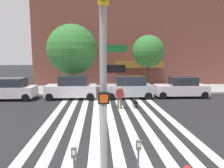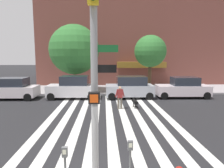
{
  "view_description": "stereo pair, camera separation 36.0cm",
  "coord_description": "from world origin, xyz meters",
  "px_view_note": "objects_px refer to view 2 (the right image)",
  "views": [
    {
      "loc": [
        -0.11,
        -5.6,
        3.76
      ],
      "look_at": [
        0.8,
        8.21,
        1.88
      ],
      "focal_mm": 32.56,
      "sensor_mm": 36.0,
      "label": 1
    },
    {
      "loc": [
        0.25,
        -5.62,
        3.76
      ],
      "look_at": [
        0.8,
        8.21,
        1.88
      ],
      "focal_mm": 32.56,
      "sensor_mm": 36.0,
      "label": 2
    }
  ],
  "objects_px": {
    "parked_car_fourth_in_line": "(183,88)",
    "pedestrian_dog_walker": "(120,96)",
    "parking_meter_second_along": "(130,157)",
    "parked_car_behind_first": "(73,88)",
    "street_tree_nearest": "(74,50)",
    "dog_on_leash": "(135,102)",
    "parked_car_near_curb": "(11,89)",
    "street_tree_middle": "(150,51)",
    "parking_meter_curbside": "(65,165)",
    "traffic_light_pole": "(94,66)",
    "parked_car_third_in_line": "(130,88)"
  },
  "relations": [
    {
      "from": "parked_car_near_curb",
      "to": "parked_car_fourth_in_line",
      "type": "relative_size",
      "value": 0.97
    },
    {
      "from": "parking_meter_second_along",
      "to": "parked_car_third_in_line",
      "type": "distance_m",
      "value": 13.0
    },
    {
      "from": "street_tree_nearest",
      "to": "parking_meter_second_along",
      "type": "bearing_deg",
      "value": -76.87
    },
    {
      "from": "parked_car_near_curb",
      "to": "street_tree_nearest",
      "type": "relative_size",
      "value": 0.68
    },
    {
      "from": "parking_meter_curbside",
      "to": "parked_car_third_in_line",
      "type": "xyz_separation_m",
      "value": [
        3.35,
        13.22,
        -0.06
      ]
    },
    {
      "from": "street_tree_nearest",
      "to": "dog_on_leash",
      "type": "xyz_separation_m",
      "value": [
        5.29,
        -6.54,
        -4.0
      ]
    },
    {
      "from": "parking_meter_second_along",
      "to": "street_tree_middle",
      "type": "bearing_deg",
      "value": 75.57
    },
    {
      "from": "parking_meter_second_along",
      "to": "dog_on_leash",
      "type": "height_order",
      "value": "parking_meter_second_along"
    },
    {
      "from": "parking_meter_curbside",
      "to": "parked_car_behind_first",
      "type": "distance_m",
      "value": 13.34
    },
    {
      "from": "parking_meter_second_along",
      "to": "parked_car_near_curb",
      "type": "xyz_separation_m",
      "value": [
        -8.91,
        12.9,
        -0.12
      ]
    },
    {
      "from": "parking_meter_curbside",
      "to": "parked_car_near_curb",
      "type": "relative_size",
      "value": 0.29
    },
    {
      "from": "parking_meter_curbside",
      "to": "pedestrian_dog_walker",
      "type": "relative_size",
      "value": 0.83
    },
    {
      "from": "parked_car_near_curb",
      "to": "pedestrian_dog_walker",
      "type": "relative_size",
      "value": 2.82
    },
    {
      "from": "dog_on_leash",
      "to": "street_tree_nearest",
      "type": "bearing_deg",
      "value": 129.0
    },
    {
      "from": "pedestrian_dog_walker",
      "to": "dog_on_leash",
      "type": "height_order",
      "value": "pedestrian_dog_walker"
    },
    {
      "from": "parking_meter_second_along",
      "to": "parked_car_behind_first",
      "type": "height_order",
      "value": "parked_car_behind_first"
    },
    {
      "from": "parking_meter_curbside",
      "to": "street_tree_nearest",
      "type": "relative_size",
      "value": 0.2
    },
    {
      "from": "dog_on_leash",
      "to": "parked_car_behind_first",
      "type": "bearing_deg",
      "value": 145.21
    },
    {
      "from": "street_tree_middle",
      "to": "parking_meter_second_along",
      "type": "bearing_deg",
      "value": -104.43
    },
    {
      "from": "parking_meter_curbside",
      "to": "parked_car_fourth_in_line",
      "type": "relative_size",
      "value": 0.29
    },
    {
      "from": "parked_car_behind_first",
      "to": "parked_car_third_in_line",
      "type": "relative_size",
      "value": 1.05
    },
    {
      "from": "parking_meter_second_along",
      "to": "parked_car_behind_first",
      "type": "bearing_deg",
      "value": 105.02
    },
    {
      "from": "parking_meter_second_along",
      "to": "street_tree_nearest",
      "type": "distance_m",
      "value": 16.71
    },
    {
      "from": "street_tree_nearest",
      "to": "street_tree_middle",
      "type": "xyz_separation_m",
      "value": [
        7.87,
        0.21,
        -0.17
      ]
    },
    {
      "from": "street_tree_middle",
      "to": "pedestrian_dog_walker",
      "type": "height_order",
      "value": "street_tree_middle"
    },
    {
      "from": "pedestrian_dog_walker",
      "to": "parking_meter_second_along",
      "type": "bearing_deg",
      "value": -92.74
    },
    {
      "from": "traffic_light_pole",
      "to": "street_tree_middle",
      "type": "relative_size",
      "value": 0.99
    },
    {
      "from": "parking_meter_second_along",
      "to": "parked_car_near_curb",
      "type": "relative_size",
      "value": 0.29
    },
    {
      "from": "traffic_light_pole",
      "to": "pedestrian_dog_walker",
      "type": "relative_size",
      "value": 3.54
    },
    {
      "from": "pedestrian_dog_walker",
      "to": "street_tree_middle",
      "type": "bearing_deg",
      "value": 62.19
    },
    {
      "from": "parked_car_behind_first",
      "to": "street_tree_nearest",
      "type": "height_order",
      "value": "street_tree_nearest"
    },
    {
      "from": "street_tree_nearest",
      "to": "street_tree_middle",
      "type": "height_order",
      "value": "street_tree_nearest"
    },
    {
      "from": "parked_car_fourth_in_line",
      "to": "street_tree_nearest",
      "type": "relative_size",
      "value": 0.7
    },
    {
      "from": "pedestrian_dog_walker",
      "to": "dog_on_leash",
      "type": "xyz_separation_m",
      "value": [
        1.14,
        0.3,
        -0.48
      ]
    },
    {
      "from": "street_tree_nearest",
      "to": "pedestrian_dog_walker",
      "type": "xyz_separation_m",
      "value": [
        4.15,
        -6.84,
        -3.52
      ]
    },
    {
      "from": "parked_car_third_in_line",
      "to": "street_tree_middle",
      "type": "xyz_separation_m",
      "value": [
        2.5,
        3.25,
        3.31
      ]
    },
    {
      "from": "street_tree_middle",
      "to": "pedestrian_dog_walker",
      "type": "xyz_separation_m",
      "value": [
        -3.72,
        -7.05,
        -3.35
      ]
    },
    {
      "from": "pedestrian_dog_walker",
      "to": "parked_car_fourth_in_line",
      "type": "bearing_deg",
      "value": 31.96
    },
    {
      "from": "pedestrian_dog_walker",
      "to": "street_tree_nearest",
      "type": "bearing_deg",
      "value": 121.26
    },
    {
      "from": "parked_car_fourth_in_line",
      "to": "dog_on_leash",
      "type": "bearing_deg",
      "value": -144.73
    },
    {
      "from": "street_tree_middle",
      "to": "dog_on_leash",
      "type": "bearing_deg",
      "value": -110.89
    },
    {
      "from": "parking_meter_curbside",
      "to": "traffic_light_pole",
      "type": "bearing_deg",
      "value": 14.31
    },
    {
      "from": "parked_car_behind_first",
      "to": "dog_on_leash",
      "type": "relative_size",
      "value": 3.93
    },
    {
      "from": "parking_meter_second_along",
      "to": "street_tree_nearest",
      "type": "height_order",
      "value": "street_tree_nearest"
    },
    {
      "from": "parking_meter_curbside",
      "to": "pedestrian_dog_walker",
      "type": "bearing_deg",
      "value": 77.25
    },
    {
      "from": "parking_meter_curbside",
      "to": "street_tree_middle",
      "type": "relative_size",
      "value": 0.23
    },
    {
      "from": "parked_car_third_in_line",
      "to": "pedestrian_dog_walker",
      "type": "xyz_separation_m",
      "value": [
        -1.21,
        -3.8,
        -0.04
      ]
    },
    {
      "from": "parked_car_behind_first",
      "to": "parked_car_third_in_line",
      "type": "distance_m",
      "value": 5.11
    },
    {
      "from": "parked_car_fourth_in_line",
      "to": "pedestrian_dog_walker",
      "type": "xyz_separation_m",
      "value": [
        -6.09,
        -3.8,
        0.03
      ]
    },
    {
      "from": "parking_meter_second_along",
      "to": "street_tree_nearest",
      "type": "relative_size",
      "value": 0.2
    }
  ]
}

